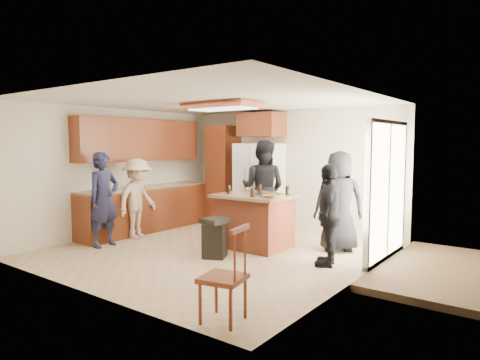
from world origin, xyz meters
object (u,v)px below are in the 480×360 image
Objects in this scene: person_front_left at (104,199)px; spindle_chair at (225,278)px; kitchen_island at (255,220)px; person_counter at (137,199)px; refrigerator at (259,186)px; person_side_right at (329,215)px; person_behind_left at (263,188)px; trash_bin at (215,238)px; person_behind_right at (339,201)px.

person_front_left is 3.91m from spindle_chair.
person_counter is at bearing -161.70° from kitchen_island.
refrigerator reaches higher than spindle_chair.
person_counter is 2.35m from kitchen_island.
person_front_left reaches higher than kitchen_island.
person_side_right reaches higher than spindle_chair.
refrigerator is at bearing 120.12° from spindle_chair.
person_behind_left is 0.81m from refrigerator.
person_counter reaches higher than trash_bin.
refrigerator is (-0.52, 0.63, -0.03)m from person_behind_left.
person_behind_right reaches higher than person_front_left.
kitchen_island is at bearing 81.28° from trash_bin.
person_front_left is 0.98× the size of person_behind_right.
trash_bin is at bearing 86.01° from person_behind_left.
spindle_chair is at bearing 104.95° from person_behind_left.
person_behind_left is 1.73m from person_behind_right.
refrigerator is 2.86× the size of trash_bin.
trash_bin is at bearing -84.63° from person_side_right.
person_behind_right is 3.41m from spindle_chair.
person_front_left is 0.92× the size of refrigerator.
trash_bin is 0.63× the size of spindle_chair.
person_counter is (-0.04, 0.77, -0.07)m from person_front_left.
person_behind_right reaches higher than kitchen_island.
person_behind_right is at bearing -60.13° from person_front_left.
refrigerator is 1.86m from kitchen_island.
person_counter is (-3.47, -1.37, -0.08)m from person_behind_right.
person_behind_left is 1.23× the size of person_counter.
refrigerator is (1.21, 3.04, 0.07)m from person_front_left.
person_side_right is 1.82m from trash_bin.
trash_bin is at bearing -98.72° from kitchen_island.
trash_bin is (-1.63, -0.67, -0.44)m from person_side_right.
person_behind_left is at bearing -50.50° from refrigerator.
trash_bin is (2.07, -0.19, -0.44)m from person_counter.
person_side_right is 2.51m from spindle_chair.
person_side_right is (1.93, -1.16, -0.17)m from person_behind_left.
person_side_right is 3.03m from refrigerator.
person_behind_left is 1.11m from kitchen_island.
person_behind_left is 1.03× the size of refrigerator.
trash_bin is (0.30, -1.83, -0.61)m from person_behind_left.
refrigerator reaches higher than person_front_left.
person_side_right is at bearing -36.05° from refrigerator.
person_behind_right is (1.70, -0.27, -0.09)m from person_behind_left.
person_front_left is at bearing 41.09° from person_behind_left.
refrigerator is at bearing -63.83° from person_behind_left.
person_behind_left is 1.23× the size of person_side_right.
person_behind_left is at bearing -58.93° from person_counter.
person_front_left is 3.27m from refrigerator.
trash_bin is at bearing -106.92° from person_counter.
person_front_left is at bearing -3.58° from person_behind_right.
kitchen_island is (-1.49, 0.25, -0.28)m from person_side_right.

